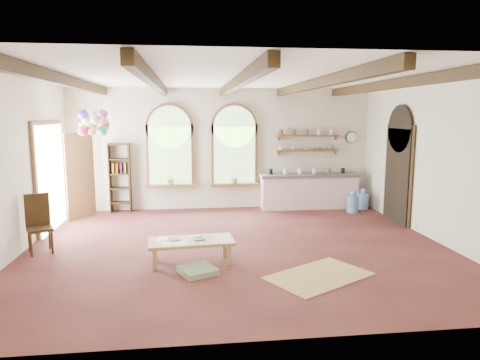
{
  "coord_description": "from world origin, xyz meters",
  "views": [
    {
      "loc": [
        -0.9,
        -7.92,
        2.53
      ],
      "look_at": [
        0.11,
        0.6,
        1.21
      ],
      "focal_mm": 32.0,
      "sensor_mm": 36.0,
      "label": 1
    }
  ],
  "objects": [
    {
      "name": "floor",
      "position": [
        0.0,
        0.0,
        0.0
      ],
      "size": [
        8.0,
        8.0,
        0.0
      ],
      "primitive_type": "plane",
      "color": "brown",
      "rests_on": "ground"
    },
    {
      "name": "ceiling_beams",
      "position": [
        0.0,
        0.0,
        3.1
      ],
      "size": [
        6.2,
        6.8,
        0.18
      ],
      "primitive_type": null,
      "color": "#392612",
      "rests_on": "ceiling"
    },
    {
      "name": "window_left",
      "position": [
        -1.4,
        3.43,
        1.63
      ],
      "size": [
        1.3,
        0.28,
        2.2
      ],
      "color": "brown",
      "rests_on": "floor"
    },
    {
      "name": "window_right",
      "position": [
        0.3,
        3.43,
        1.63
      ],
      "size": [
        1.3,
        0.28,
        2.2
      ],
      "color": "brown",
      "rests_on": "floor"
    },
    {
      "name": "left_doorway",
      "position": [
        -3.95,
        1.8,
        1.15
      ],
      "size": [
        0.1,
        1.9,
        2.5
      ],
      "primitive_type": "cube",
      "color": "brown",
      "rests_on": "floor"
    },
    {
      "name": "right_doorway",
      "position": [
        3.95,
        1.5,
        1.1
      ],
      "size": [
        0.1,
        1.3,
        2.4
      ],
      "primitive_type": "cube",
      "color": "black",
      "rests_on": "floor"
    },
    {
      "name": "kitchen_counter",
      "position": [
        2.3,
        3.2,
        0.48
      ],
      "size": [
        2.68,
        0.62,
        0.94
      ],
      "color": "beige",
      "rests_on": "floor"
    },
    {
      "name": "wall_shelf_lower",
      "position": [
        2.3,
        3.38,
        1.55
      ],
      "size": [
        1.7,
        0.24,
        0.04
      ],
      "primitive_type": "cube",
      "color": "brown",
      "rests_on": "wall_back"
    },
    {
      "name": "wall_shelf_upper",
      "position": [
        2.3,
        3.38,
        1.95
      ],
      "size": [
        1.7,
        0.24,
        0.04
      ],
      "primitive_type": "cube",
      "color": "brown",
      "rests_on": "wall_back"
    },
    {
      "name": "wall_clock",
      "position": [
        3.55,
        3.45,
        1.9
      ],
      "size": [
        0.32,
        0.04,
        0.32
      ],
      "primitive_type": "cylinder",
      "rotation": [
        1.57,
        0.0,
        0.0
      ],
      "color": "black",
      "rests_on": "wall_back"
    },
    {
      "name": "bookshelf",
      "position": [
        -2.7,
        3.32,
        0.9
      ],
      "size": [
        0.53,
        0.32,
        1.8
      ],
      "color": "#392612",
      "rests_on": "floor"
    },
    {
      "name": "coffee_table",
      "position": [
        -0.89,
        -0.83,
        0.36
      ],
      "size": [
        1.48,
        0.77,
        0.41
      ],
      "color": "tan",
      "rests_on": "floor"
    },
    {
      "name": "side_chair",
      "position": [
        -3.66,
        0.08,
        0.31
      ],
      "size": [
        0.57,
        0.57,
        1.08
      ],
      "color": "#392612",
      "rests_on": "floor"
    },
    {
      "name": "floor_mat",
      "position": [
        1.1,
        -1.69,
        0.01
      ],
      "size": [
        1.86,
        1.64,
        0.02
      ],
      "primitive_type": "cube",
      "rotation": [
        0.0,
        0.0,
        0.53
      ],
      "color": "tan",
      "rests_on": "floor"
    },
    {
      "name": "floor_cushion",
      "position": [
        -0.8,
        -1.33,
        0.05
      ],
      "size": [
        0.7,
        0.7,
        0.09
      ],
      "primitive_type": "cube",
      "rotation": [
        0.0,
        0.0,
        0.41
      ],
      "color": "gray",
      "rests_on": "floor"
    },
    {
      "name": "water_jug_a",
      "position": [
        3.73,
        2.89,
        0.24
      ],
      "size": [
        0.29,
        0.29,
        0.56
      ],
      "color": "#5891BD",
      "rests_on": "floor"
    },
    {
      "name": "water_jug_b",
      "position": [
        3.3,
        2.53,
        0.25
      ],
      "size": [
        0.3,
        0.3,
        0.58
      ],
      "color": "#5891BD",
      "rests_on": "floor"
    },
    {
      "name": "balloon_cluster",
      "position": [
        -2.97,
        1.9,
        2.34
      ],
      "size": [
        0.71,
        0.75,
        1.14
      ],
      "color": "white",
      "rests_on": "floor"
    },
    {
      "name": "table_book",
      "position": [
        -1.25,
        -0.81,
        0.42
      ],
      "size": [
        0.23,
        0.27,
        0.02
      ],
      "primitive_type": "imported",
      "rotation": [
        0.0,
        0.0,
        0.38
      ],
      "color": "olive",
      "rests_on": "coffee_table"
    },
    {
      "name": "tablet",
      "position": [
        -0.77,
        -0.78,
        0.42
      ],
      "size": [
        0.24,
        0.3,
        0.01
      ],
      "primitive_type": "cube",
      "rotation": [
        0.0,
        0.0,
        0.23
      ],
      "color": "black",
      "rests_on": "coffee_table"
    },
    {
      "name": "potted_plant_left",
      "position": [
        -1.4,
        3.32,
        0.85
      ],
      "size": [
        0.27,
        0.23,
        0.3
      ],
      "primitive_type": "imported",
      "color": "#598C4C",
      "rests_on": "window_left"
    },
    {
      "name": "potted_plant_right",
      "position": [
        0.3,
        3.32,
        0.85
      ],
      "size": [
        0.27,
        0.23,
        0.3
      ],
      "primitive_type": "imported",
      "color": "#598C4C",
      "rests_on": "window_right"
    },
    {
      "name": "shelf_cup_a",
      "position": [
        1.55,
        3.38,
        1.62
      ],
      "size": [
        0.12,
        0.1,
        0.1
      ],
      "primitive_type": "imported",
      "color": "white",
      "rests_on": "wall_shelf_lower"
    },
    {
      "name": "shelf_cup_b",
      "position": [
        1.9,
        3.38,
        1.62
      ],
      "size": [
        0.1,
        0.1,
        0.09
      ],
      "primitive_type": "imported",
      "color": "beige",
      "rests_on": "wall_shelf_lower"
    },
    {
      "name": "shelf_bowl_a",
      "position": [
        2.25,
        3.38,
        1.6
      ],
      "size": [
        0.22,
        0.22,
        0.05
      ],
      "primitive_type": "imported",
      "color": "beige",
      "rests_on": "wall_shelf_lower"
    },
    {
      "name": "shelf_bowl_b",
      "position": [
        2.6,
        3.38,
        1.6
      ],
      "size": [
        0.2,
        0.2,
        0.06
      ],
      "primitive_type": "imported",
      "color": "#8C664C",
      "rests_on": "wall_shelf_lower"
    },
    {
      "name": "shelf_vase",
      "position": [
        2.95,
        3.38,
        1.67
      ],
      "size": [
        0.18,
        0.18,
        0.19
      ],
      "primitive_type": "imported",
      "color": "slate",
      "rests_on": "wall_shelf_lower"
    }
  ]
}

